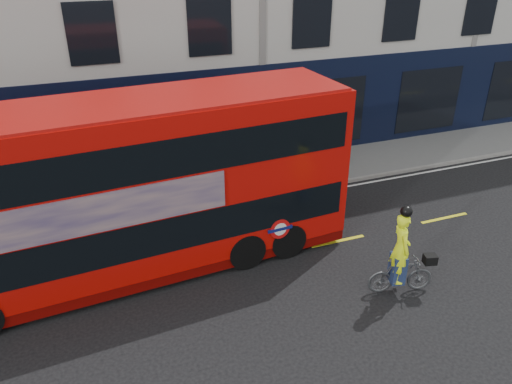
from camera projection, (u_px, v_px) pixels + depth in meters
ground at (364, 268)px, 14.05m from camera, size 120.00×120.00×0.00m
pavement at (275, 174)px, 19.43m from camera, size 60.00×3.00×0.12m
kerb at (291, 191)px, 18.18m from camera, size 60.00×0.12×0.13m
road_edge_line at (294, 196)px, 17.96m from camera, size 58.00×0.10×0.01m
lane_dashes at (338, 241)px, 15.29m from camera, size 58.00×0.12×0.01m
bus at (130, 190)px, 12.97m from camera, size 12.09×3.53×4.81m
cyclist at (401, 263)px, 12.75m from camera, size 1.79×0.89×2.56m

